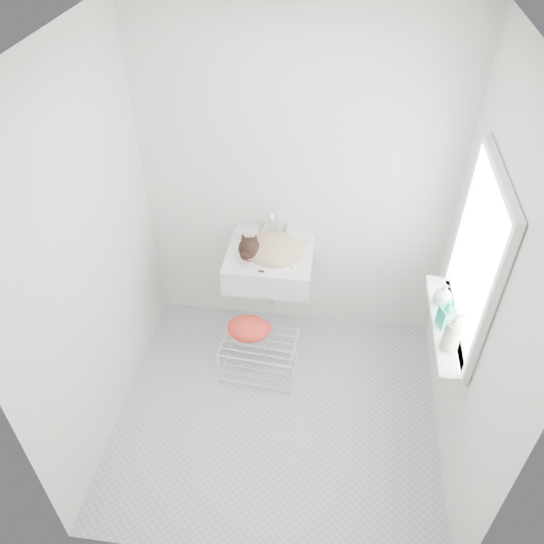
# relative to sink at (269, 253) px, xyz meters

# --- Properties ---
(floor) EXTENTS (2.20, 2.00, 0.02)m
(floor) POSITION_rel_sink_xyz_m (0.15, -0.74, -0.85)
(floor) COLOR #B1B6BB
(floor) RESTS_ON ground
(ceiling) EXTENTS (2.20, 2.00, 0.02)m
(ceiling) POSITION_rel_sink_xyz_m (0.15, -0.74, 1.65)
(ceiling) COLOR white
(ceiling) RESTS_ON back_wall
(back_wall) EXTENTS (2.20, 0.02, 2.50)m
(back_wall) POSITION_rel_sink_xyz_m (0.15, 0.26, 0.40)
(back_wall) COLOR white
(back_wall) RESTS_ON ground
(right_wall) EXTENTS (0.02, 2.00, 2.50)m
(right_wall) POSITION_rel_sink_xyz_m (1.25, -0.74, 0.40)
(right_wall) COLOR white
(right_wall) RESTS_ON ground
(left_wall) EXTENTS (0.02, 2.00, 2.50)m
(left_wall) POSITION_rel_sink_xyz_m (-0.95, -0.74, 0.40)
(left_wall) COLOR white
(left_wall) RESTS_ON ground
(window_glass) EXTENTS (0.01, 0.80, 1.00)m
(window_glass) POSITION_rel_sink_xyz_m (1.24, -0.54, 0.50)
(window_glass) COLOR white
(window_glass) RESTS_ON right_wall
(window_frame) EXTENTS (0.04, 0.90, 1.10)m
(window_frame) POSITION_rel_sink_xyz_m (1.22, -0.54, 0.50)
(window_frame) COLOR white
(window_frame) RESTS_ON right_wall
(windowsill) EXTENTS (0.16, 0.88, 0.04)m
(windowsill) POSITION_rel_sink_xyz_m (1.16, -0.54, -0.02)
(windowsill) COLOR white
(windowsill) RESTS_ON right_wall
(sink) EXTENTS (0.61, 0.53, 0.24)m
(sink) POSITION_rel_sink_xyz_m (0.00, 0.00, 0.00)
(sink) COLOR white
(sink) RESTS_ON back_wall
(faucet) EXTENTS (0.22, 0.16, 0.22)m
(faucet) POSITION_rel_sink_xyz_m (-0.00, 0.18, 0.14)
(faucet) COLOR silver
(faucet) RESTS_ON sink
(cat) EXTENTS (0.46, 0.38, 0.28)m
(cat) POSITION_rel_sink_xyz_m (0.01, -0.02, 0.04)
(cat) COLOR beige
(cat) RESTS_ON sink
(wire_rack) EXTENTS (0.55, 0.41, 0.31)m
(wire_rack) POSITION_rel_sink_xyz_m (-0.03, -0.36, -0.70)
(wire_rack) COLOR silver
(wire_rack) RESTS_ON floor
(towel) EXTENTS (0.33, 0.25, 0.13)m
(towel) POSITION_rel_sink_xyz_m (-0.12, -0.30, -0.51)
(towel) COLOR orange
(towel) RESTS_ON wire_rack
(bottle_a) EXTENTS (0.11, 0.11, 0.23)m
(bottle_a) POSITION_rel_sink_xyz_m (1.15, -0.75, 0.00)
(bottle_a) COLOR beige
(bottle_a) RESTS_ON windowsill
(bottle_b) EXTENTS (0.12, 0.12, 0.20)m
(bottle_b) POSITION_rel_sink_xyz_m (1.15, -0.56, 0.00)
(bottle_b) COLOR #15A690
(bottle_b) RESTS_ON windowsill
(bottle_c) EXTENTS (0.15, 0.15, 0.15)m
(bottle_c) POSITION_rel_sink_xyz_m (1.15, -0.36, 0.00)
(bottle_c) COLOR silver
(bottle_c) RESTS_ON windowsill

